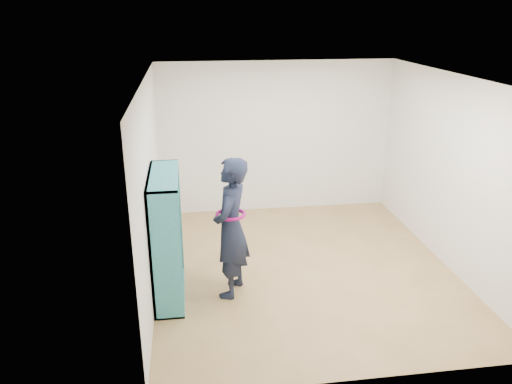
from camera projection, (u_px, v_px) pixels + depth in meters
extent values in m
plane|color=olive|center=(304.00, 268.00, 6.93)|extent=(4.50, 4.50, 0.00)
plane|color=white|center=(311.00, 78.00, 6.03)|extent=(4.50, 4.50, 0.00)
cube|color=white|center=(150.00, 187.00, 6.22)|extent=(0.02, 4.50, 2.60)
cube|color=white|center=(451.00, 173.00, 6.75)|extent=(0.02, 4.50, 2.60)
cube|color=white|center=(276.00, 138.00, 8.57)|extent=(4.00, 0.02, 2.60)
cube|color=white|center=(367.00, 261.00, 4.39)|extent=(4.00, 0.02, 2.60)
cube|color=teal|center=(166.00, 258.00, 5.52)|extent=(0.35, 0.02, 1.58)
cube|color=teal|center=(168.00, 218.00, 6.60)|extent=(0.35, 0.02, 1.58)
cube|color=teal|center=(171.00, 292.00, 6.32)|extent=(0.35, 1.19, 0.02)
cube|color=teal|center=(163.00, 175.00, 5.79)|extent=(0.35, 1.19, 0.02)
cube|color=teal|center=(154.00, 237.00, 6.03)|extent=(0.02, 1.19, 1.58)
cube|color=teal|center=(167.00, 243.00, 5.88)|extent=(0.32, 0.02, 1.53)
cube|color=teal|center=(167.00, 230.00, 6.23)|extent=(0.32, 0.02, 1.53)
cube|color=teal|center=(169.00, 264.00, 6.19)|extent=(0.32, 1.14, 0.02)
cube|color=teal|center=(167.00, 236.00, 6.06)|extent=(0.32, 1.14, 0.02)
cube|color=teal|center=(165.00, 207.00, 5.92)|extent=(0.32, 1.14, 0.02)
cube|color=beige|center=(172.00, 305.00, 5.95)|extent=(0.22, 0.14, 0.06)
cube|color=black|center=(170.00, 273.00, 5.74)|extent=(0.18, 0.16, 0.22)
cube|color=maroon|center=(168.00, 243.00, 5.61)|extent=(0.18, 0.16, 0.21)
cube|color=silver|center=(166.00, 216.00, 5.55)|extent=(0.22, 0.14, 0.06)
cube|color=navy|center=(173.00, 285.00, 6.23)|extent=(0.18, 0.16, 0.21)
cube|color=brown|center=(171.00, 258.00, 6.10)|extent=(0.18, 0.16, 0.20)
cube|color=#BFB28C|center=(168.00, 233.00, 6.04)|extent=(0.22, 0.14, 0.06)
cube|color=#26594C|center=(167.00, 199.00, 5.83)|extent=(0.18, 0.16, 0.22)
cube|color=beige|center=(173.00, 270.00, 6.58)|extent=(0.18, 0.16, 0.22)
cube|color=black|center=(171.00, 247.00, 6.52)|extent=(0.22, 0.14, 0.08)
cube|color=maroon|center=(170.00, 217.00, 6.32)|extent=(0.18, 0.16, 0.20)
cube|color=silver|center=(168.00, 187.00, 6.18)|extent=(0.18, 0.16, 0.24)
imported|color=black|center=(231.00, 228.00, 6.04)|extent=(0.63, 0.76, 1.78)
torus|color=#960B65|center=(231.00, 214.00, 5.98)|extent=(0.47, 0.47, 0.04)
cube|color=silver|center=(222.00, 215.00, 6.12)|extent=(0.04, 0.10, 0.14)
cube|color=black|center=(222.00, 215.00, 6.12)|extent=(0.04, 0.10, 0.13)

